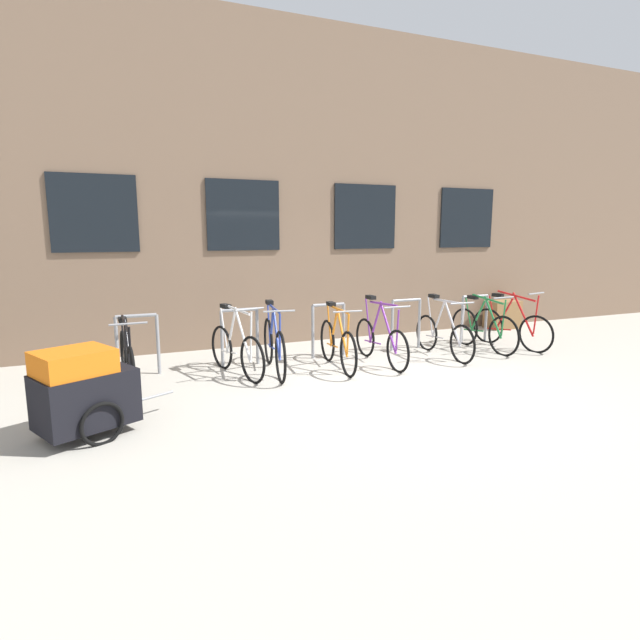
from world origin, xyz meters
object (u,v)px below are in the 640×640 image
bike_trailer (83,391)px  bicycle_green (483,329)px  bicycle_black (127,362)px  bicycle_orange (337,344)px  bicycle_white (236,349)px  bicycle_purple (380,340)px  bicycle_red (511,327)px  bicycle_silver (444,334)px  bicycle_blue (274,345)px  planter_box (502,314)px

bike_trailer → bicycle_green: bearing=14.1°
bicycle_green → bicycle_black: 5.93m
bicycle_black → bicycle_orange: bicycle_black is taller
bicycle_black → bicycle_white: (1.49, 0.20, -0.01)m
bicycle_purple → bicycle_red: (2.75, 0.11, -0.00)m
bicycle_silver → bicycle_black: bearing=-179.9°
bicycle_purple → bicycle_silver: size_ratio=1.05×
bicycle_green → bicycle_silver: size_ratio=1.00×
bicycle_red → bicycle_silver: bearing=-176.4°
bicycle_silver → bike_trailer: bearing=-164.9°
bicycle_silver → bicycle_purple: bearing=-179.6°
bicycle_blue → bicycle_purple: bicycle_purple is taller
bike_trailer → bicycle_purple: bearing=19.0°
bicycle_white → bicycle_purple: bearing=-4.9°
bicycle_silver → bicycle_red: size_ratio=1.02×
bicycle_green → bicycle_white: bicycle_white is taller
bicycle_black → bicycle_purple: bicycle_purple is taller
bicycle_black → bicycle_blue: (2.05, 0.15, 0.01)m
bicycle_blue → planter_box: 5.85m
bike_trailer → bicycle_white: bearing=40.3°
bicycle_blue → bike_trailer: size_ratio=1.27×
planter_box → bicycle_red: bearing=-127.7°
bicycle_black → bicycle_purple: (3.77, -0.00, -0.01)m
bicycle_purple → bicycle_red: size_ratio=1.07×
planter_box → bicycle_white: bearing=-167.0°
bicycle_blue → bicycle_red: (4.47, -0.05, -0.03)m
bicycle_blue → planter_box: size_ratio=2.61×
bicycle_red → planter_box: bicycle_red is taller
bicycle_black → bicycle_blue: size_ratio=1.00×
bicycle_blue → bike_trailer: bearing=-147.3°
bicycle_silver → bike_trailer: (-5.44, -1.47, 0.11)m
bicycle_green → bike_trailer: bicycle_green is taller
bicycle_purple → bicycle_green: bearing=3.7°
bicycle_blue → bicycle_orange: bicycle_blue is taller
bicycle_green → bicycle_purple: (-2.15, -0.14, -0.00)m
bicycle_green → bicycle_red: (0.60, -0.03, -0.00)m
bicycle_black → bicycle_blue: 2.06m
bicycle_white → bicycle_purple: 2.29m
bicycle_orange → bicycle_white: bearing=172.9°
bicycle_white → planter_box: size_ratio=2.29×
bicycle_purple → bicycle_red: bicycle_purple is taller
bicycle_black → bicycle_orange: (3.02, 0.00, -0.01)m
bicycle_purple → bicycle_silver: bearing=0.4°
bicycle_purple → bicycle_silver: 1.21m
bicycle_green → bicycle_silver: 0.95m
planter_box → bicycle_blue: bearing=-165.3°
bicycle_purple → bicycle_silver: (1.21, 0.01, -0.01)m
bicycle_red → planter_box: size_ratio=2.33×
bike_trailer → planter_box: 8.73m
bicycle_red → bike_trailer: bearing=-167.4°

